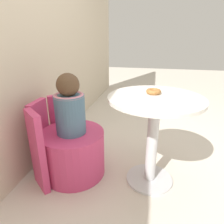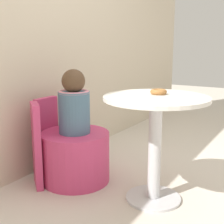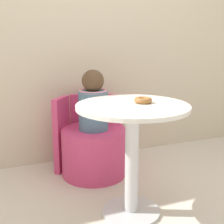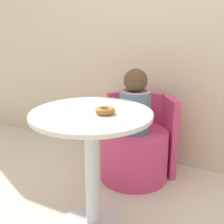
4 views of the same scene
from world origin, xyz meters
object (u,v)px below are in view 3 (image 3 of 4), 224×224
object	(u,v)px
tub_chair	(94,152)
donut	(143,100)
round_table	(132,136)
child_figure	(93,103)

from	to	relation	value
tub_chair	donut	distance (m)	0.84
donut	round_table	bearing A→B (deg)	-166.44
round_table	donut	world-z (taller)	donut
round_table	tub_chair	xyz separation A→B (m)	(-0.03, 0.65, -0.33)
child_figure	donut	world-z (taller)	child_figure
round_table	donut	size ratio (longest dim) A/B	6.52
child_figure	donut	xyz separation A→B (m)	(0.11, -0.63, 0.13)
round_table	tub_chair	distance (m)	0.73
round_table	donut	bearing A→B (deg)	13.56
round_table	tub_chair	world-z (taller)	round_table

